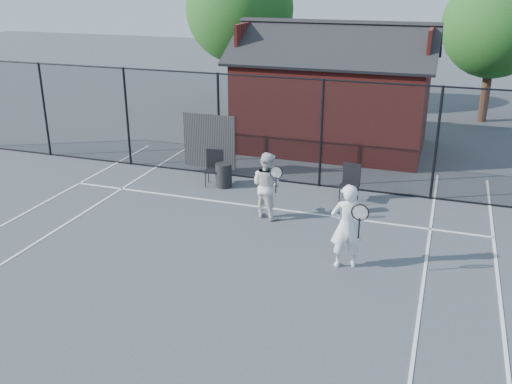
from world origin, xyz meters
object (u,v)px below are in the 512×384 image
(player_back, at_px, (267,185))
(waste_bin, at_px, (224,175))
(clubhouse, at_px, (333,100))
(chair_left, at_px, (214,169))
(chair_right, at_px, (349,184))
(player_front, at_px, (347,226))

(player_back, xyz_separation_m, waste_bin, (-1.78, 1.61, -0.48))
(clubhouse, relative_size, chair_left, 6.66)
(clubhouse, height_order, waste_bin, clubhouse)
(chair_right, relative_size, waste_bin, 1.45)
(chair_right, bearing_deg, waste_bin, -175.14)
(clubhouse, relative_size, player_back, 3.98)
(clubhouse, distance_m, player_front, 8.69)
(chair_left, height_order, waste_bin, chair_left)
(waste_bin, bearing_deg, player_back, -42.22)
(player_front, bearing_deg, chair_right, 98.97)
(clubhouse, xyz_separation_m, waste_bin, (-2.01, -4.90, -1.27))
(player_front, distance_m, chair_left, 5.61)
(player_front, distance_m, player_back, 2.97)
(chair_right, bearing_deg, player_back, -132.01)
(waste_bin, bearing_deg, chair_left, 180.00)
(player_front, bearing_deg, chair_left, 141.10)
(player_back, relative_size, chair_left, 1.67)
(chair_left, xyz_separation_m, waste_bin, (0.30, 0.00, -0.15))
(clubhouse, distance_m, chair_right, 5.24)
(chair_left, bearing_deg, clubhouse, 53.88)
(player_back, distance_m, chair_left, 2.65)
(player_front, relative_size, waste_bin, 2.64)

